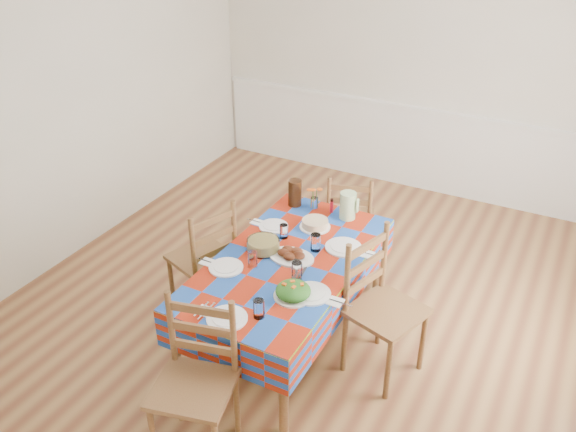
% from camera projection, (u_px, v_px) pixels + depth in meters
% --- Properties ---
extents(room, '(4.58, 5.08, 2.78)m').
position_uv_depth(room, '(310.00, 154.00, 4.24)').
color(room, brown).
rests_on(room, ground).
extents(wainscot, '(4.41, 0.06, 0.92)m').
position_uv_depth(wainscot, '(409.00, 144.00, 6.57)').
color(wainscot, white).
rests_on(wainscot, room).
extents(dining_table, '(0.96, 1.78, 0.69)m').
position_uv_depth(dining_table, '(288.00, 268.00, 4.31)').
color(dining_table, brown).
rests_on(dining_table, room).
extents(setting_near_head, '(0.41, 0.28, 0.12)m').
position_uv_depth(setting_near_head, '(238.00, 314.00, 3.70)').
color(setting_near_head, white).
rests_on(setting_near_head, dining_table).
extents(setting_left_near, '(0.44, 0.26, 0.11)m').
position_uv_depth(setting_left_near, '(235.00, 264.00, 4.18)').
color(setting_left_near, white).
rests_on(setting_left_near, dining_table).
extents(setting_left_far, '(0.41, 0.24, 0.11)m').
position_uv_depth(setting_left_far, '(276.00, 228.00, 4.60)').
color(setting_left_far, white).
rests_on(setting_left_far, dining_table).
extents(setting_right_near, '(0.49, 0.28, 0.12)m').
position_uv_depth(setting_right_near, '(307.00, 285.00, 3.96)').
color(setting_right_near, white).
rests_on(setting_right_near, dining_table).
extents(setting_right_far, '(0.50, 0.29, 0.13)m').
position_uv_depth(setting_right_far, '(334.00, 246.00, 4.38)').
color(setting_right_far, white).
rests_on(setting_right_far, dining_table).
extents(meat_platter, '(0.34, 0.24, 0.07)m').
position_uv_depth(meat_platter, '(291.00, 255.00, 4.28)').
color(meat_platter, white).
rests_on(meat_platter, dining_table).
extents(salad_platter, '(0.25, 0.25, 0.11)m').
position_uv_depth(salad_platter, '(293.00, 291.00, 3.88)').
color(salad_platter, white).
rests_on(salad_platter, dining_table).
extents(pasta_bowl, '(0.24, 0.24, 0.09)m').
position_uv_depth(pasta_bowl, '(263.00, 245.00, 4.36)').
color(pasta_bowl, white).
rests_on(pasta_bowl, dining_table).
extents(cake, '(0.24, 0.24, 0.07)m').
position_uv_depth(cake, '(315.00, 224.00, 4.64)').
color(cake, white).
rests_on(cake, dining_table).
extents(serving_utensils, '(0.13, 0.30, 0.01)m').
position_uv_depth(serving_utensils, '(300.00, 270.00, 4.16)').
color(serving_utensils, black).
rests_on(serving_utensils, dining_table).
extents(flower_vase, '(0.13, 0.10, 0.20)m').
position_uv_depth(flower_vase, '(314.00, 200.00, 4.85)').
color(flower_vase, white).
rests_on(flower_vase, dining_table).
extents(hot_sauce, '(0.03, 0.03, 0.12)m').
position_uv_depth(hot_sauce, '(332.00, 205.00, 4.83)').
color(hot_sauce, red).
rests_on(hot_sauce, dining_table).
extents(green_pitcher, '(0.13, 0.13, 0.22)m').
position_uv_depth(green_pitcher, '(348.00, 205.00, 4.73)').
color(green_pitcher, '#BBE3A0').
rests_on(green_pitcher, dining_table).
extents(tea_pitcher, '(0.11, 0.11, 0.22)m').
position_uv_depth(tea_pitcher, '(295.00, 193.00, 4.91)').
color(tea_pitcher, black).
rests_on(tea_pitcher, dining_table).
extents(name_card, '(0.07, 0.02, 0.02)m').
position_uv_depth(name_card, '(221.00, 326.00, 3.64)').
color(name_card, white).
rests_on(name_card, dining_table).
extents(chair_near, '(0.53, 0.52, 1.01)m').
position_uv_depth(chair_near, '(196.00, 382.00, 3.52)').
color(chair_near, brown).
rests_on(chair_near, room).
extents(chair_far, '(0.49, 0.48, 0.90)m').
position_uv_depth(chair_far, '(349.00, 220.00, 5.25)').
color(chair_far, brown).
rests_on(chair_far, room).
extents(chair_left, '(0.53, 0.55, 0.98)m').
position_uv_depth(chair_left, '(205.00, 259.00, 4.65)').
color(chair_left, brown).
rests_on(chair_left, room).
extents(chair_right, '(0.55, 0.57, 1.04)m').
position_uv_depth(chair_right, '(381.00, 308.00, 4.09)').
color(chair_right, brown).
rests_on(chair_right, room).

